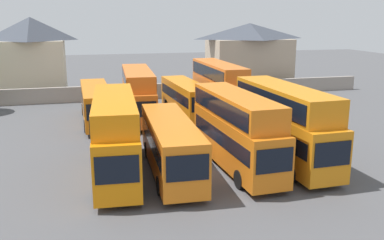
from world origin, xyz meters
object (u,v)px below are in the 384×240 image
(bus_6, at_px, (138,92))
(bus_7, at_px, (186,97))
(bus_2, at_px, (171,143))
(bus_5, at_px, (96,102))
(house_terrace_left, at_px, (33,56))
(house_terrace_centre, at_px, (249,55))
(bus_1, at_px, (115,132))
(bus_3, at_px, (236,127))
(bus_8, at_px, (219,86))
(bus_4, at_px, (284,120))

(bus_6, xyz_separation_m, bus_7, (4.79, 0.31, -0.78))
(bus_2, bearing_deg, bus_5, -162.04)
(house_terrace_left, distance_m, house_terrace_centre, 28.21)
(bus_1, height_order, bus_6, bus_1)
(bus_3, xyz_separation_m, bus_5, (-8.39, 14.79, -0.85))
(bus_2, distance_m, bus_8, 17.23)
(bus_7, xyz_separation_m, house_terrace_left, (-15.67, 15.48, 2.99))
(bus_3, bearing_deg, house_terrace_centre, 154.24)
(bus_8, bearing_deg, bus_1, -38.14)
(bus_7, bearing_deg, house_terrace_left, -137.92)
(bus_3, relative_size, bus_7, 0.98)
(bus_3, height_order, bus_7, bus_3)
(bus_3, distance_m, bus_5, 17.02)
(house_terrace_left, bearing_deg, bus_7, -44.65)
(bus_1, height_order, bus_7, bus_1)
(bus_3, xyz_separation_m, house_terrace_centre, (12.91, 30.52, 1.69))
(bus_1, relative_size, bus_3, 1.04)
(bus_1, distance_m, bus_6, 14.85)
(bus_2, xyz_separation_m, bus_6, (-0.14, 14.91, 0.73))
(bus_3, distance_m, house_terrace_left, 34.48)
(bus_7, bearing_deg, house_terrace_centre, 137.15)
(bus_8, distance_m, house_terrace_left, 24.63)
(bus_3, bearing_deg, bus_7, 175.80)
(bus_4, height_order, bus_6, bus_4)
(bus_6, bearing_deg, bus_1, -9.33)
(bus_1, relative_size, bus_2, 0.99)
(bus_1, bearing_deg, bus_2, 86.52)
(bus_5, xyz_separation_m, house_terrace_centre, (21.29, 15.73, 2.55))
(bus_5, height_order, bus_7, bus_7)
(house_terrace_left, bearing_deg, house_terrace_centre, -0.63)
(bus_2, xyz_separation_m, house_terrace_left, (-11.02, 30.70, 2.94))
(bus_4, xyz_separation_m, house_terrace_centre, (9.38, 30.17, 1.54))
(bus_4, relative_size, house_terrace_centre, 0.99)
(bus_4, bearing_deg, bus_5, -142.57)
(house_terrace_left, bearing_deg, bus_3, -63.60)
(bus_7, height_order, house_terrace_centre, house_terrace_centre)
(bus_7, bearing_deg, bus_1, -31.68)
(bus_7, distance_m, house_terrace_centre, 19.84)
(bus_2, height_order, house_terrace_centre, house_terrace_centre)
(bus_6, relative_size, bus_7, 1.04)
(house_terrace_centre, bearing_deg, bus_6, -138.23)
(bus_5, xyz_separation_m, house_terrace_left, (-6.91, 16.04, 2.99))
(bus_1, distance_m, bus_3, 7.67)
(bus_2, bearing_deg, bus_8, 154.49)
(bus_5, bearing_deg, bus_1, 1.58)
(bus_8, relative_size, house_terrace_centre, 1.04)
(bus_6, height_order, house_terrace_left, house_terrace_left)
(bus_1, relative_size, bus_4, 0.98)
(bus_7, xyz_separation_m, house_terrace_centre, (12.54, 15.17, 2.54))
(bus_1, relative_size, house_terrace_centre, 0.97)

